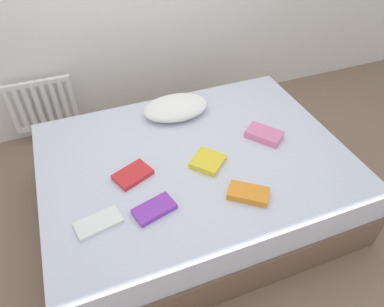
# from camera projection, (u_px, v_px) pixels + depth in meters

# --- Properties ---
(ground_plane) EXTENTS (8.00, 8.00, 0.00)m
(ground_plane) POSITION_uv_depth(u_px,v_px,m) (194.00, 205.00, 2.64)
(ground_plane) COLOR #7F6651
(bed) EXTENTS (2.00, 1.50, 0.50)m
(bed) POSITION_uv_depth(u_px,v_px,m) (195.00, 183.00, 2.47)
(bed) COLOR brown
(bed) RESTS_ON ground
(radiator) EXTENTS (0.54, 0.04, 0.46)m
(radiator) POSITION_uv_depth(u_px,v_px,m) (43.00, 105.00, 2.98)
(radiator) COLOR white
(radiator) RESTS_ON ground
(pillow) EXTENTS (0.49, 0.33, 0.11)m
(pillow) POSITION_uv_depth(u_px,v_px,m) (176.00, 107.00, 2.61)
(pillow) COLOR white
(pillow) RESTS_ON bed
(textbook_yellow) EXTENTS (0.26, 0.26, 0.04)m
(textbook_yellow) POSITION_uv_depth(u_px,v_px,m) (208.00, 161.00, 2.24)
(textbook_yellow) COLOR yellow
(textbook_yellow) RESTS_ON bed
(textbook_red) EXTENTS (0.26, 0.22, 0.03)m
(textbook_red) POSITION_uv_depth(u_px,v_px,m) (133.00, 175.00, 2.16)
(textbook_red) COLOR red
(textbook_red) RESTS_ON bed
(textbook_white) EXTENTS (0.26, 0.17, 0.02)m
(textbook_white) POSITION_uv_depth(u_px,v_px,m) (99.00, 223.00, 1.89)
(textbook_white) COLOR white
(textbook_white) RESTS_ON bed
(textbook_pink) EXTENTS (0.26, 0.28, 0.05)m
(textbook_pink) POSITION_uv_depth(u_px,v_px,m) (264.00, 134.00, 2.43)
(textbook_pink) COLOR pink
(textbook_pink) RESTS_ON bed
(textbook_orange) EXTENTS (0.26, 0.24, 0.04)m
(textbook_orange) POSITION_uv_depth(u_px,v_px,m) (248.00, 193.00, 2.04)
(textbook_orange) COLOR orange
(textbook_orange) RESTS_ON bed
(textbook_purple) EXTENTS (0.25, 0.18, 0.03)m
(textbook_purple) POSITION_uv_depth(u_px,v_px,m) (154.00, 209.00, 1.96)
(textbook_purple) COLOR purple
(textbook_purple) RESTS_ON bed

